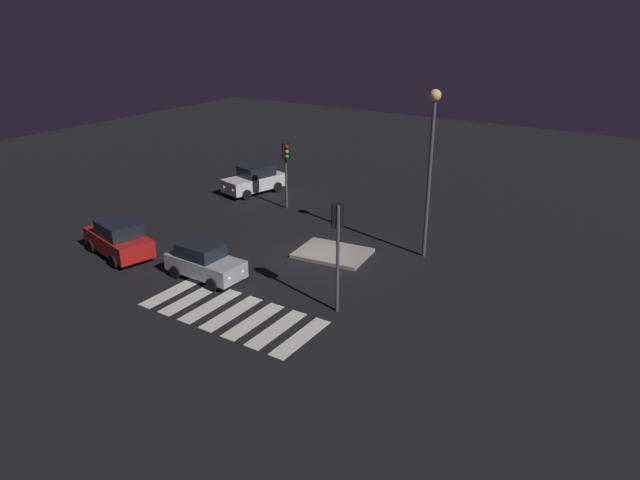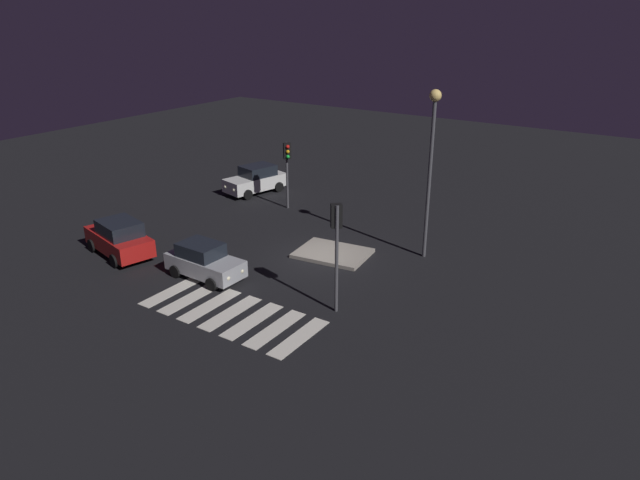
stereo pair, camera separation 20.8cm
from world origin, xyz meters
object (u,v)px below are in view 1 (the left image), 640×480
(traffic_light_west, at_px, (286,159))
(car_red, at_px, (119,239))
(traffic_light_east, at_px, (337,231))
(car_silver, at_px, (204,262))
(car_white, at_px, (254,180))
(street_lamp, at_px, (431,147))
(traffic_island, at_px, (333,253))

(traffic_light_west, bearing_deg, car_red, -62.70)
(traffic_light_west, xyz_separation_m, traffic_light_east, (9.30, -9.27, 0.34))
(car_silver, height_order, traffic_light_west, traffic_light_west)
(car_white, height_order, traffic_light_east, traffic_light_east)
(car_red, distance_m, street_lamp, 15.94)
(traffic_light_east, bearing_deg, car_white, 9.88)
(traffic_island, distance_m, car_silver, 6.54)
(traffic_light_west, relative_size, street_lamp, 0.50)
(traffic_light_east, bearing_deg, traffic_light_west, 4.44)
(car_red, height_order, street_lamp, street_lamp)
(car_silver, height_order, traffic_light_east, traffic_light_east)
(car_red, bearing_deg, traffic_island, -132.67)
(car_red, xyz_separation_m, traffic_light_east, (12.04, 1.19, 2.56))
(traffic_island, relative_size, traffic_light_west, 0.93)
(traffic_island, height_order, car_white, car_white)
(traffic_island, xyz_separation_m, traffic_light_west, (-6.16, 4.55, 3.04))
(traffic_light_east, bearing_deg, traffic_island, -7.06)
(car_white, height_order, street_lamp, street_lamp)
(car_white, bearing_deg, traffic_light_east, 64.40)
(traffic_light_west, xyz_separation_m, street_lamp, (10.06, -2.16, 2.41))
(car_white, bearing_deg, street_lamp, 89.01)
(traffic_island, relative_size, car_white, 0.86)
(traffic_light_east, height_order, street_lamp, street_lamp)
(traffic_island, height_order, traffic_light_west, traffic_light_west)
(traffic_light_east, bearing_deg, car_silver, 55.71)
(traffic_island, relative_size, car_red, 0.85)
(car_white, relative_size, street_lamp, 0.54)
(car_silver, bearing_deg, car_white, 120.65)
(car_silver, distance_m, traffic_light_east, 7.21)
(car_silver, xyz_separation_m, traffic_light_west, (-2.64, 10.01, 2.32))
(traffic_island, relative_size, street_lamp, 0.47)
(traffic_light_west, distance_m, traffic_light_east, 13.13)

